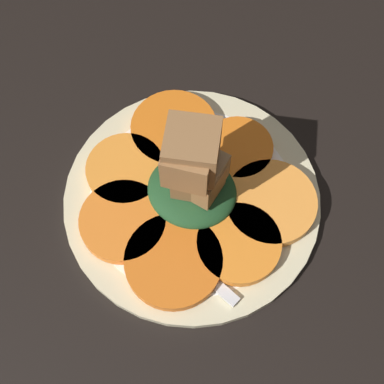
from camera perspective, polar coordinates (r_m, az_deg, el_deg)
The scene contains 11 objects.
table_slab at distance 57.65cm, azimuth 0.00°, elevation -1.31°, with size 120.00×120.00×2.00cm, color black.
plate at distance 56.26cm, azimuth 0.00°, elevation -0.68°, with size 26.86×26.86×1.05cm.
carrot_slice_0 at distance 53.28cm, azimuth 5.02°, elevation -5.52°, with size 8.40×8.40×1.26cm, color orange.
carrot_slice_1 at distance 55.32cm, azimuth 8.39°, elevation -1.13°, with size 9.43×9.43×1.26cm, color #F9953A.
carrot_slice_2 at distance 57.80cm, azimuth 4.92°, elevation 4.60°, with size 7.51×7.51×1.26cm, color orange.
carrot_slice_3 at distance 58.92cm, azimuth -1.93°, elevation 6.76°, with size 9.44×9.44×1.26cm, color orange.
carrot_slice_4 at distance 56.91cm, azimuth -7.00°, elevation 2.59°, with size 8.29×8.29×1.26cm, color orange.
carrot_slice_5 at distance 54.38cm, azimuth -7.38°, elevation -3.11°, with size 8.78×8.78×1.26cm, color orange.
carrot_slice_6 at distance 52.54cm, azimuth -1.98°, elevation -7.37°, with size 9.64×9.64×1.26cm, color orange.
center_pile at distance 51.21cm, azimuth 0.20°, elevation 1.80°, with size 9.25×8.33×12.08cm.
fork at distance 53.72cm, azimuth -2.75°, elevation -5.19°, with size 17.07×7.98×0.40cm.
Camera 1 is at (8.54, -21.62, 53.75)cm, focal length 50.00 mm.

